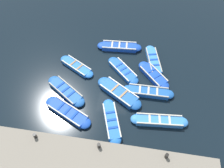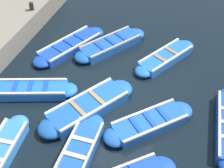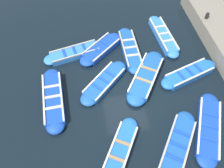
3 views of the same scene
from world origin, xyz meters
TOP-DOWN VIEW (x-y plane):
  - ground_plane at (0.00, 0.00)m, footprint 120.00×120.00m
  - boat_mid_row at (1.49, -3.28)m, footprint 2.77×3.51m
  - boat_alongside at (-0.97, -3.12)m, footprint 2.33×3.26m
  - boat_near_quay at (3.39, 0.40)m, footprint 3.51×1.82m
  - boat_inner_gap at (0.66, 2.65)m, footprint 0.88×3.72m
  - boat_end_of_row at (-1.13, 0.58)m, footprint 2.96×2.96m
  - boat_outer_right at (3.17, -2.66)m, footprint 2.41×3.79m
  - boat_bow_out at (1.07, 0.57)m, footprint 2.88×3.75m
  - bollard_north at (5.52, -3.82)m, footprint 0.20×0.20m

SIDE VIEW (x-z plane):
  - ground_plane at x=0.00m, z-range 0.00..0.00m
  - boat_outer_right at x=3.17m, z-range -0.03..0.34m
  - boat_alongside at x=-0.97m, z-range -0.03..0.35m
  - boat_end_of_row at x=-1.13m, z-range -0.03..0.35m
  - boat_mid_row at x=1.49m, z-range -0.03..0.37m
  - boat_near_quay at x=3.39m, z-range -0.03..0.39m
  - boat_inner_gap at x=0.66m, z-range -0.03..0.39m
  - boat_bow_out at x=1.07m, z-range -0.03..0.43m
  - bollard_north at x=5.52m, z-range 0.92..1.27m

